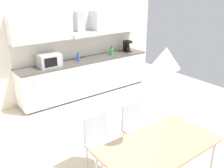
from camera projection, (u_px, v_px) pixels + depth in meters
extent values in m
cube|color=beige|center=(123.00, 156.00, 4.02)|extent=(7.97, 8.43, 0.02)
cube|color=silver|center=(44.00, 41.00, 5.65)|extent=(6.38, 0.10, 2.77)
cube|color=#333333|center=(87.00, 92.00, 6.37)|extent=(3.22, 0.55, 0.05)
cube|color=silver|center=(87.00, 76.00, 6.21)|extent=(3.36, 0.60, 0.81)
cube|color=#4C4742|center=(86.00, 60.00, 6.06)|extent=(3.38, 0.62, 0.03)
cube|color=silver|center=(34.00, 85.00, 5.10)|extent=(0.01, 0.01, 0.14)
cube|color=silver|center=(56.00, 80.00, 5.37)|extent=(0.01, 0.01, 0.14)
cube|color=silver|center=(75.00, 76.00, 5.64)|extent=(0.01, 0.01, 0.14)
cube|color=silver|center=(93.00, 72.00, 5.91)|extent=(0.01, 0.01, 0.14)
cube|color=silver|center=(80.00, 47.00, 6.18)|extent=(3.36, 0.02, 0.50)
cube|color=silver|center=(41.00, 28.00, 5.29)|extent=(1.35, 0.34, 0.57)
cube|color=silver|center=(116.00, 21.00, 6.41)|extent=(1.35, 0.34, 0.57)
cube|color=#B7BABF|center=(83.00, 34.00, 5.92)|extent=(0.66, 0.40, 0.10)
cube|color=#B7BABF|center=(80.00, 23.00, 5.91)|extent=(0.20, 0.16, 0.52)
cube|color=#ADADB2|center=(49.00, 60.00, 5.48)|extent=(0.48, 0.34, 0.28)
cube|color=black|center=(51.00, 62.00, 5.33)|extent=(0.29, 0.01, 0.20)
cube|color=black|center=(127.00, 51.00, 6.79)|extent=(0.18, 0.18, 0.02)
cylinder|color=black|center=(128.00, 49.00, 6.76)|extent=(0.12, 0.12, 0.12)
cube|color=black|center=(126.00, 46.00, 6.78)|extent=(0.16, 0.08, 0.30)
cube|color=black|center=(128.00, 42.00, 6.69)|extent=(0.18, 0.16, 0.06)
cylinder|color=green|center=(112.00, 51.00, 6.46)|extent=(0.07, 0.07, 0.18)
cylinder|color=black|center=(112.00, 47.00, 6.42)|extent=(0.03, 0.03, 0.04)
cylinder|color=blue|center=(78.00, 58.00, 5.90)|extent=(0.07, 0.07, 0.17)
cylinder|color=black|center=(78.00, 53.00, 5.86)|extent=(0.03, 0.03, 0.04)
cube|color=tan|center=(159.00, 146.00, 3.05)|extent=(1.49, 0.81, 0.04)
cylinder|color=silver|center=(212.00, 163.00, 3.31)|extent=(0.04, 0.04, 0.70)
cylinder|color=silver|center=(171.00, 139.00, 3.83)|extent=(0.04, 0.04, 0.70)
cube|color=#B2B2B7|center=(104.00, 146.00, 3.49)|extent=(0.42, 0.42, 0.04)
cube|color=#B2B2B7|center=(95.00, 128.00, 3.54)|extent=(0.38, 0.06, 0.40)
cylinder|color=silver|center=(120.00, 161.00, 3.56)|extent=(0.02, 0.02, 0.43)
cylinder|color=silver|center=(105.00, 150.00, 3.80)|extent=(0.02, 0.02, 0.43)
cylinder|color=silver|center=(87.00, 159.00, 3.59)|extent=(0.02, 0.02, 0.43)
cube|color=#B2B2B7|center=(139.00, 131.00, 3.86)|extent=(0.41, 0.41, 0.04)
cube|color=#B2B2B7|center=(131.00, 114.00, 3.91)|extent=(0.38, 0.05, 0.40)
cylinder|color=silver|center=(154.00, 145.00, 3.92)|extent=(0.02, 0.02, 0.43)
cylinder|color=silver|center=(138.00, 153.00, 3.73)|extent=(0.02, 0.02, 0.43)
cylinder|color=silver|center=(138.00, 135.00, 4.17)|extent=(0.02, 0.02, 0.43)
cylinder|color=silver|center=(123.00, 143.00, 3.97)|extent=(0.02, 0.02, 0.43)
cone|color=silver|center=(166.00, 58.00, 2.65)|extent=(0.32, 0.32, 0.22)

